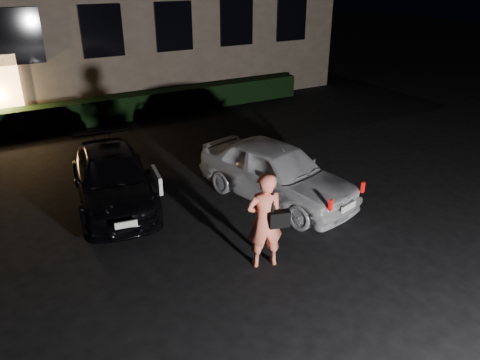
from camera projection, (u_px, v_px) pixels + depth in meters
ground at (286, 275)px, 8.31m from camera, size 80.00×80.00×0.00m
hedge at (114, 109)px, 16.40m from camera, size 15.00×0.70×0.85m
sedan at (112, 178)px, 10.65m from camera, size 2.27×4.26×1.18m
hatch at (276, 172)px, 10.75m from camera, size 2.57×4.31×1.38m
man at (265, 220)px, 8.23m from camera, size 0.77×0.60×1.83m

